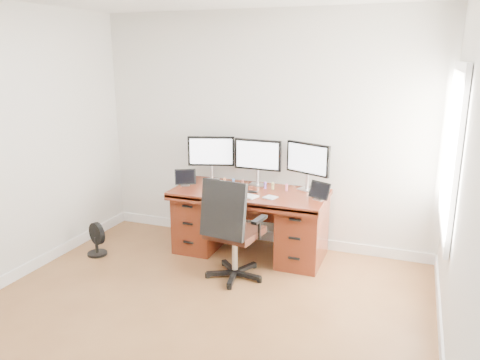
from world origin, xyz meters
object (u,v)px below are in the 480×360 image
(desk, at_px, (250,220))
(floor_fan, at_px, (96,240))
(monitor_center, at_px, (258,156))
(office_chair, at_px, (232,246))
(keyboard, at_px, (244,195))

(desk, distance_m, floor_fan, 1.76)
(monitor_center, bearing_deg, desk, -88.82)
(desk, bearing_deg, monitor_center, 90.01)
(office_chair, height_order, monitor_center, monitor_center)
(office_chair, bearing_deg, floor_fan, -171.94)
(floor_fan, xyz_separation_m, monitor_center, (1.61, 0.91, 0.90))
(desk, bearing_deg, floor_fan, -157.39)
(desk, height_order, keyboard, keyboard)
(office_chair, height_order, floor_fan, office_chair)
(office_chair, bearing_deg, desk, 101.98)
(floor_fan, bearing_deg, office_chair, 22.41)
(desk, xyz_separation_m, keyboard, (0.00, -0.23, 0.36))
(desk, relative_size, monitor_center, 3.09)
(keyboard, bearing_deg, desk, 107.79)
(floor_fan, distance_m, monitor_center, 2.06)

